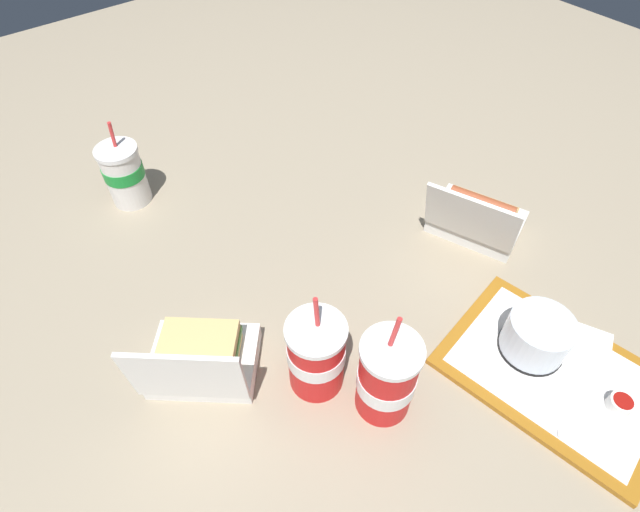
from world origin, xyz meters
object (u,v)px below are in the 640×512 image
object	(u,v)px
food_tray	(554,374)
clamshell_hotdog_back	(476,218)
ketchup_cup	(621,404)
soda_cup_back	(387,377)
plastic_fork	(593,439)
soda_cup_corner	(124,174)
soda_cup_right	(316,354)
cake_container	(537,337)
clamshell_sandwich_corner	(202,359)

from	to	relation	value
food_tray	clamshell_hotdog_back	distance (m)	0.37
ketchup_cup	soda_cup_back	world-z (taller)	soda_cup_back
plastic_fork	soda_cup_back	size ratio (longest dim) A/B	0.47
plastic_fork	soda_cup_corner	distance (m)	1.07
clamshell_hotdog_back	soda_cup_right	size ratio (longest dim) A/B	1.11
ketchup_cup	soda_cup_back	bearing A→B (deg)	48.50
cake_container	ketchup_cup	bearing A→B (deg)	-173.71
soda_cup_corner	clamshell_hotdog_back	bearing A→B (deg)	-136.73
food_tray	clamshell_sandwich_corner	world-z (taller)	clamshell_sandwich_corner
cake_container	clamshell_hotdog_back	size ratio (longest dim) A/B	0.48
cake_container	ketchup_cup	distance (m)	0.16
food_tray	soda_cup_right	distance (m)	0.43
cake_container	clamshell_sandwich_corner	xyz separation A→B (m)	(0.34, 0.48, -0.01)
cake_container	clamshell_hotdog_back	bearing A→B (deg)	-32.05
ketchup_cup	clamshell_sandwich_corner	xyz separation A→B (m)	(0.50, 0.50, 0.02)
soda_cup_corner	food_tray	bearing A→B (deg)	-157.50
clamshell_hotdog_back	clamshell_sandwich_corner	world-z (taller)	clamshell_sandwich_corner
plastic_fork	soda_cup_right	world-z (taller)	soda_cup_right
cake_container	clamshell_hotdog_back	xyz separation A→B (m)	(0.27, -0.17, -0.01)
ketchup_cup	clamshell_hotdog_back	xyz separation A→B (m)	(0.43, -0.15, 0.01)
soda_cup_right	clamshell_hotdog_back	bearing A→B (deg)	-82.77
cake_container	soda_cup_back	world-z (taller)	soda_cup_back
clamshell_sandwich_corner	soda_cup_right	bearing A→B (deg)	-132.95
food_tray	soda_cup_corner	bearing A→B (deg)	22.50
plastic_fork	clamshell_sandwich_corner	bearing A→B (deg)	-2.23
cake_container	clamshell_sandwich_corner	distance (m)	0.59
ketchup_cup	clamshell_hotdog_back	distance (m)	0.46
ketchup_cup	clamshell_sandwich_corner	distance (m)	0.71
food_tray	plastic_fork	distance (m)	0.12
soda_cup_back	plastic_fork	bearing A→B (deg)	-141.16
food_tray	soda_cup_corner	size ratio (longest dim) A/B	1.96
plastic_fork	soda_cup_corner	world-z (taller)	soda_cup_corner
soda_cup_right	food_tray	bearing A→B (deg)	-128.33
food_tray	soda_cup_back	bearing A→B (deg)	59.92
plastic_fork	clamshell_hotdog_back	distance (m)	0.49
food_tray	cake_container	world-z (taller)	cake_container
food_tray	plastic_fork	xyz separation A→B (m)	(-0.11, 0.06, 0.01)
plastic_fork	food_tray	bearing A→B (deg)	-70.60
clamshell_sandwich_corner	cake_container	bearing A→B (deg)	-125.18
clamshell_hotdog_back	soda_cup_right	bearing A→B (deg)	97.23
food_tray	cake_container	size ratio (longest dim) A/B	3.49
plastic_fork	soda_cup_corner	size ratio (longest dim) A/B	0.53
plastic_fork	clamshell_hotdog_back	world-z (taller)	clamshell_hotdog_back
soda_cup_right	plastic_fork	bearing A→B (deg)	-143.54
food_tray	soda_cup_corner	distance (m)	0.99
food_tray	soda_cup_back	distance (m)	0.32
cake_container	soda_cup_right	size ratio (longest dim) A/B	0.53
clamshell_sandwich_corner	soda_cup_corner	world-z (taller)	soda_cup_corner
plastic_fork	soda_cup_right	distance (m)	0.46
soda_cup_corner	soda_cup_right	size ratio (longest dim) A/B	0.95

